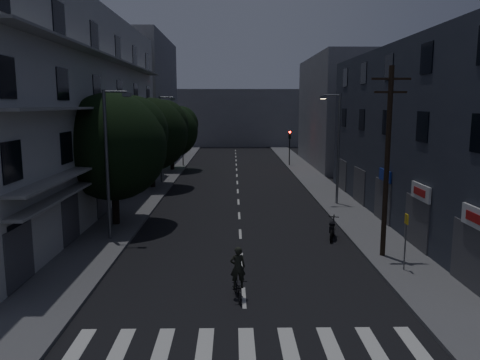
{
  "coord_description": "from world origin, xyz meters",
  "views": [
    {
      "loc": [
        -0.41,
        -15.11,
        7.39
      ],
      "look_at": [
        0.0,
        12.0,
        3.0
      ],
      "focal_mm": 35.0,
      "sensor_mm": 36.0,
      "label": 1
    }
  ],
  "objects_px": {
    "bus_stop_sign": "(406,232)",
    "motorcycle": "(332,230)",
    "utility_pole": "(387,159)",
    "cyclist": "(238,281)"
  },
  "relations": [
    {
      "from": "utility_pole",
      "to": "bus_stop_sign",
      "type": "height_order",
      "value": "utility_pole"
    },
    {
      "from": "utility_pole",
      "to": "bus_stop_sign",
      "type": "distance_m",
      "value": 3.62
    },
    {
      "from": "bus_stop_sign",
      "to": "cyclist",
      "type": "height_order",
      "value": "bus_stop_sign"
    },
    {
      "from": "utility_pole",
      "to": "motorcycle",
      "type": "bearing_deg",
      "value": 117.8
    },
    {
      "from": "cyclist",
      "to": "motorcycle",
      "type": "bearing_deg",
      "value": 47.79
    },
    {
      "from": "bus_stop_sign",
      "to": "motorcycle",
      "type": "relative_size",
      "value": 1.3
    },
    {
      "from": "utility_pole",
      "to": "cyclist",
      "type": "relative_size",
      "value": 4.37
    },
    {
      "from": "bus_stop_sign",
      "to": "motorcycle",
      "type": "bearing_deg",
      "value": 111.02
    },
    {
      "from": "utility_pole",
      "to": "cyclist",
      "type": "bearing_deg",
      "value": -146.59
    },
    {
      "from": "motorcycle",
      "to": "utility_pole",
      "type": "bearing_deg",
      "value": -45.25
    }
  ]
}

